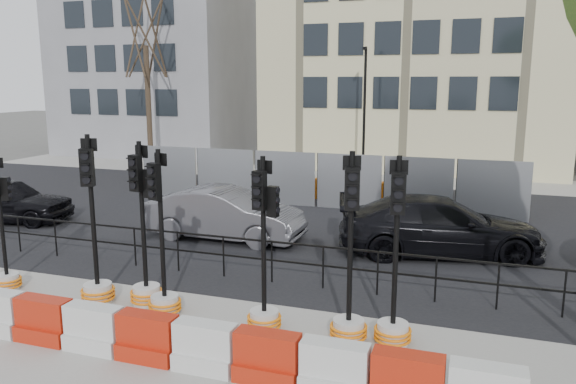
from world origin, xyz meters
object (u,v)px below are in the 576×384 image
at_px(traffic_signal_d, 145,268).
at_px(car_a, 5,200).
at_px(car_c, 440,226).
at_px(traffic_signal_h, 394,308).

relative_size(traffic_signal_d, car_a, 0.75).
height_order(traffic_signal_d, car_a, traffic_signal_d).
xyz_separation_m(traffic_signal_d, car_c, (5.42, 5.48, -0.04)).
xyz_separation_m(traffic_signal_d, traffic_signal_h, (5.04, -0.15, -0.12)).
relative_size(car_a, car_c, 0.80).
height_order(traffic_signal_h, car_a, traffic_signal_h).
bearing_deg(car_c, traffic_signal_h, 162.70).
distance_m(traffic_signal_h, car_a, 14.03).
relative_size(traffic_signal_h, car_a, 0.74).
distance_m(traffic_signal_d, car_c, 7.70).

